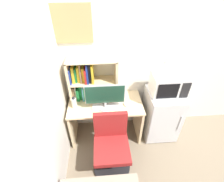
% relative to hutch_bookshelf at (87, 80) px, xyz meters
% --- Properties ---
extents(wall_back, '(6.40, 0.04, 2.60)m').
position_rel_hutch_bookshelf_xyz_m(wall_back, '(1.64, 0.14, 0.25)').
color(wall_back, silver).
rests_on(wall_back, ground_plane).
extents(wall_left, '(0.04, 4.40, 2.60)m').
position_rel_hutch_bookshelf_xyz_m(wall_left, '(-0.38, -1.48, 0.25)').
color(wall_left, silver).
rests_on(wall_left, ground_plane).
extents(desk, '(1.13, 0.58, 0.73)m').
position_rel_hutch_bookshelf_xyz_m(desk, '(0.26, -0.17, -0.55)').
color(desk, beige).
rests_on(desk, ground_plane).
extents(hutch_bookshelf, '(0.71, 0.27, 0.67)m').
position_rel_hutch_bookshelf_xyz_m(hutch_bookshelf, '(0.00, 0.00, 0.00)').
color(hutch_bookshelf, beige).
rests_on(hutch_bookshelf, desk).
extents(monitor, '(0.57, 0.20, 0.40)m').
position_rel_hutch_bookshelf_xyz_m(monitor, '(0.25, -0.27, -0.10)').
color(monitor, '#B7B7BC').
rests_on(monitor, desk).
extents(keyboard, '(0.42, 0.13, 0.02)m').
position_rel_hutch_bookshelf_xyz_m(keyboard, '(0.27, -0.25, -0.31)').
color(keyboard, silver).
rests_on(keyboard, desk).
extents(computer_mouse, '(0.06, 0.10, 0.04)m').
position_rel_hutch_bookshelf_xyz_m(computer_mouse, '(0.57, -0.23, -0.30)').
color(computer_mouse, silver).
rests_on(computer_mouse, desk).
extents(water_bottle, '(0.07, 0.07, 0.19)m').
position_rel_hutch_bookshelf_xyz_m(water_bottle, '(-0.20, -0.23, -0.24)').
color(water_bottle, silver).
rests_on(water_bottle, desk).
extents(mini_fridge, '(0.54, 0.53, 0.88)m').
position_rel_hutch_bookshelf_xyz_m(mini_fridge, '(1.18, -0.19, -0.61)').
color(mini_fridge, silver).
rests_on(mini_fridge, ground_plane).
extents(microwave, '(0.49, 0.33, 0.31)m').
position_rel_hutch_bookshelf_xyz_m(microwave, '(1.18, -0.18, -0.01)').
color(microwave, silver).
rests_on(microwave, mini_fridge).
extents(desk_fan, '(0.18, 0.11, 0.28)m').
position_rel_hutch_bookshelf_xyz_m(desk_fan, '(1.14, -0.19, 0.31)').
color(desk_fan, silver).
rests_on(desk_fan, microwave).
extents(desk_chair, '(0.54, 0.54, 0.91)m').
position_rel_hutch_bookshelf_xyz_m(desk_chair, '(0.31, -0.73, -0.66)').
color(desk_chair, black).
rests_on(desk_chair, ground_plane).
extents(wall_corkboard, '(0.61, 0.02, 0.48)m').
position_rel_hutch_bookshelf_xyz_m(wall_corkboard, '(-0.17, 0.11, 0.78)').
color(wall_corkboard, tan).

